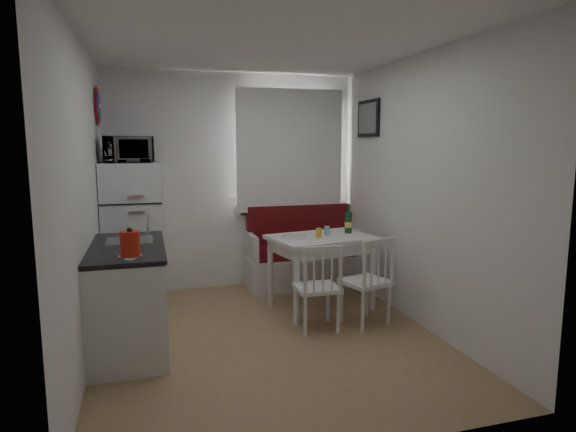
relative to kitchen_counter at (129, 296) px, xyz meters
The scene contains 22 objects.
floor 1.29m from the kitchen_counter, ahead, with size 3.00×3.50×0.02m, color #A07D55.
ceiling 2.46m from the kitchen_counter, ahead, with size 3.00×3.50×0.02m, color white.
wall_back 2.17m from the kitchen_counter, 53.04° to the left, with size 3.00×0.02×2.60m, color white.
wall_front 2.41m from the kitchen_counter, 57.81° to the right, with size 3.00×0.02×2.60m, color white.
wall_left 0.91m from the kitchen_counter, 152.61° to the right, with size 0.02×3.50×2.60m, color white.
wall_right 2.83m from the kitchen_counter, ahead, with size 0.02×3.50×2.60m, color white.
window 2.72m from the kitchen_counter, 39.47° to the left, with size 1.22×0.06×1.47m, color white.
curtain 2.71m from the kitchen_counter, 38.19° to the left, with size 1.35×0.02×1.50m, color white.
kitchen_counter is the anchor object (origin of this frame).
wall_sign 2.15m from the kitchen_counter, 101.80° to the left, with size 0.40×0.40×0.03m, color navy.
picture_frame 3.25m from the kitchen_counter, 19.45° to the left, with size 0.04×0.52×0.42m, color black.
bench 2.44m from the kitchen_counter, 33.91° to the left, with size 1.39×0.54×1.00m.
dining_table 2.02m from the kitchen_counter, 14.14° to the left, with size 1.16×0.91×0.79m.
chair_left 1.71m from the kitchen_counter, ahead, with size 0.41×0.39×0.45m.
chair_right 2.21m from the kitchen_counter, ahead, with size 0.51×0.50×0.47m.
fridge 1.29m from the kitchen_counter, 89.10° to the left, with size 0.62×0.62×1.56m, color white.
microwave 1.72m from the kitchen_counter, 89.06° to the left, with size 0.51×0.34×0.28m, color white.
kettle 0.78m from the kitchen_counter, 84.72° to the right, with size 0.17×0.17×0.23m, color red.
wine_bottle 2.42m from the kitchen_counter, 14.41° to the left, with size 0.08×0.08×0.32m, color #164623, non-canonical shape.
drinking_glass_orange 1.98m from the kitchen_counter, 13.07° to the left, with size 0.06×0.06×0.10m, color #F4A328.
drinking_glass_blue 2.13m from the kitchen_counter, 14.93° to the left, with size 0.06×0.06×0.10m, color #77B8CA.
plate 1.76m from the kitchen_counter, 17.22° to the left, with size 0.26×0.26×0.02m, color white.
Camera 1 is at (-1.01, -4.07, 1.74)m, focal length 30.00 mm.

